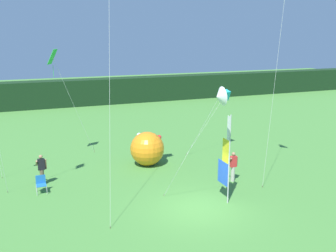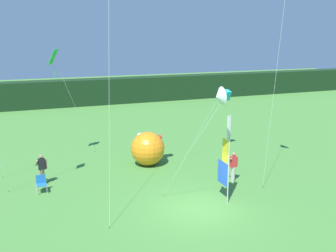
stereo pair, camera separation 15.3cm
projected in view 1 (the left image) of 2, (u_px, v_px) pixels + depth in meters
The scene contains 10 objects.
ground_plane at pixel (197, 209), 17.75m from camera, with size 120.00×120.00×0.00m, color #478438.
distant_treeline at pixel (84, 92), 44.00m from camera, with size 80.00×2.40×2.93m, color black.
banner_flag at pixel (226, 160), 18.20m from camera, with size 0.06×1.03×4.32m.
person_near_banner at pixel (42, 169), 20.42m from camera, with size 0.55×0.48×1.68m.
person_mid_field at pixel (233, 166), 20.98m from camera, with size 0.55×0.48×1.66m.
inflatable_balloon at pixel (147, 149), 23.57m from camera, with size 2.09×2.09×2.09m.
folding_chair at pixel (41, 183), 19.52m from camera, with size 0.51×0.51×0.89m.
kite_cyan_box_3 at pixel (225, 95), 26.14m from camera, with size 3.27×0.72×4.24m.
kite_green_diamond_4 at pixel (54, 61), 23.17m from camera, with size 2.82×1.46×7.02m.
kite_white_delta_6 at pixel (219, 97), 16.24m from camera, with size 1.75×3.01×5.73m.
Camera 1 is at (-7.36, -14.70, 7.83)m, focal length 41.12 mm.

